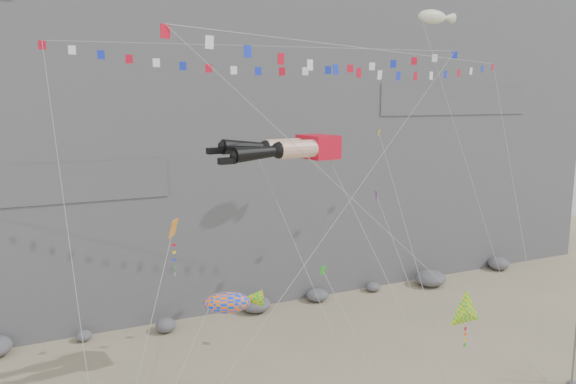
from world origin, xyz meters
name	(u,v)px	position (x,y,z in m)	size (l,w,h in m)	color
cliff	(199,30)	(0.00, 32.00, 25.00)	(80.00, 28.00, 50.00)	slate
talus_boulders	(256,305)	(0.00, 17.00, 0.60)	(60.00, 3.00, 1.20)	slate
anchor_pole_right	(574,353)	(13.80, -3.17, 2.14)	(0.12, 0.12, 4.28)	slate
legs_kite	(288,149)	(-2.70, 4.70, 15.17)	(10.00, 13.51, 19.54)	red
flag_banner_upper	(270,47)	(-1.44, 10.27, 21.60)	(28.43, 16.70, 29.28)	red
flag_banner_lower	(390,52)	(3.85, 3.77, 21.00)	(31.23, 14.30, 23.75)	red
harlequin_kite	(173,229)	(-10.39, 2.25, 11.51)	(5.93, 6.67, 13.67)	red
fish_windsock	(227,303)	(-8.01, 0.95, 7.57)	(8.64, 5.07, 10.78)	orange
delta_kite	(467,312)	(5.54, -2.19, 5.87)	(3.82, 5.36, 8.29)	#E4B00B
blimp_windsock	(432,18)	(11.39, 9.17, 24.11)	(3.79, 11.09, 26.28)	beige
small_kite_a	(258,158)	(-3.51, 7.46, 14.37)	(2.52, 13.34, 19.55)	#FF5B15
small_kite_b	(378,198)	(4.69, 5.94, 11.37)	(2.61, 12.82, 16.89)	purple
small_kite_c	(324,273)	(-2.63, 0.21, 8.69)	(2.72, 7.47, 11.30)	#19A218
small_kite_d	(381,139)	(6.89, 8.92, 15.15)	(5.12, 16.16, 22.47)	gold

